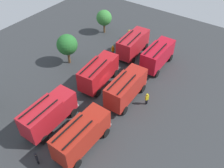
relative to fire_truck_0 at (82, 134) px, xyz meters
The scene contains 14 objects.
ground_plane 9.76m from the fire_truck_0, 15.55° to the left, with size 55.50×55.50×0.00m, color #2D3033.
fire_truck_0 is the anchor object (origin of this frame).
fire_truck_1 8.99m from the fire_truck_0, ahead, with size 7.28×2.97×3.88m.
fire_truck_2 18.00m from the fire_truck_0, ahead, with size 7.24×2.86×3.88m.
fire_truck_3 5.09m from the fire_truck_0, 89.10° to the left, with size 7.25×2.87×3.88m.
fire_truck_4 10.71m from the fire_truck_0, 28.06° to the left, with size 7.40×3.32×3.88m.
fire_truck_5 19.26m from the fire_truck_0, 15.17° to the left, with size 7.34×3.14×3.88m.
firefighter_0 24.17m from the fire_truck_0, 20.30° to the left, with size 0.46×0.47×1.68m.
firefighter_1 5.15m from the fire_truck_0, 150.13° to the left, with size 0.36×0.48×1.75m.
firefighter_2 10.23m from the fire_truck_0, 14.48° to the right, with size 0.48×0.41×1.78m.
firefighter_3 18.18m from the fire_truck_0, 24.70° to the left, with size 0.48×0.38×1.81m.
tree_1 16.23m from the fire_truck_0, 48.32° to the left, with size 3.20×3.20×4.96m.
tree_2 25.61m from the fire_truck_0, 31.48° to the left, with size 2.84×2.84×4.41m.
traffic_cone_0 20.58m from the fire_truck_0, ahead, with size 0.51×0.51×0.73m, color #F2600C.
Camera 1 is at (-20.01, -14.26, 23.14)m, focal length 38.62 mm.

